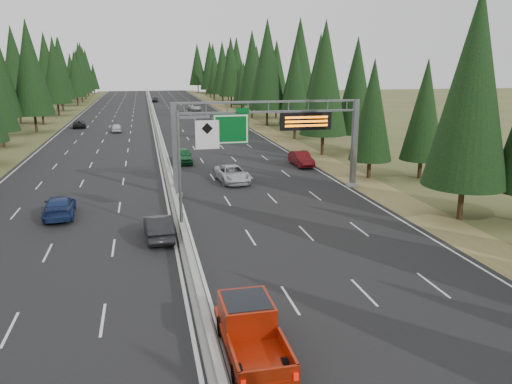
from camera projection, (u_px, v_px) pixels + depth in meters
road at (157, 130)px, 84.52m from camera, size 32.00×260.00×0.08m
shoulder_right at (259, 127)px, 88.30m from camera, size 3.60×260.00×0.06m
shoulder_left at (45, 133)px, 80.75m from camera, size 3.60×260.00×0.06m
median_barrier at (156, 128)px, 84.43m from camera, size 0.70×260.00×0.85m
sign_gantry at (276, 132)px, 42.47m from camera, size 16.75×0.98×7.80m
hov_sign_pole at (189, 164)px, 31.47m from camera, size 2.80×0.50×8.00m
tree_row_right at (281, 72)px, 86.77m from camera, size 12.43×242.26×18.94m
silver_minivan at (232, 174)px, 46.92m from camera, size 3.04×5.72×1.53m
red_pickup at (249, 325)px, 19.24m from camera, size 2.06×5.78×1.88m
car_ahead_green at (183, 156)px, 55.82m from camera, size 2.09×4.87×1.64m
car_ahead_dkred at (301, 159)px, 54.32m from camera, size 1.73×4.73×1.55m
car_ahead_dkgrey at (222, 129)px, 79.71m from camera, size 2.21×4.63×1.30m
car_ahead_white at (195, 107)px, 119.14m from camera, size 3.12×5.80×1.55m
car_ahead_far at (155, 99)px, 145.59m from camera, size 2.13×4.44×1.46m
car_onc_near at (158, 227)px, 31.65m from camera, size 1.90×4.71×1.52m
car_onc_blue at (59, 206)px, 36.21m from camera, size 2.48×5.34×1.51m
car_onc_white at (116, 128)px, 81.31m from camera, size 1.81×4.08×1.36m
car_onc_far at (79, 124)px, 86.88m from camera, size 2.56×4.76×1.27m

